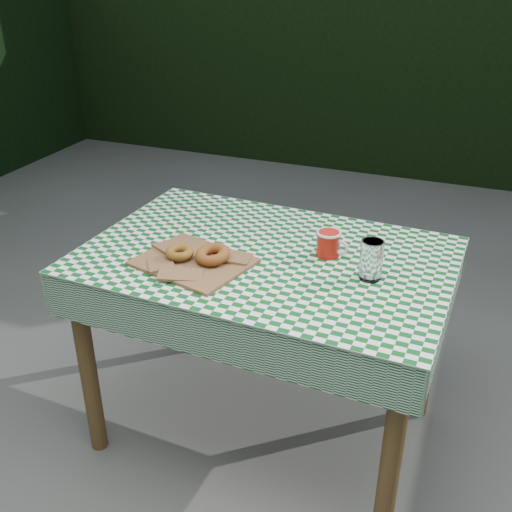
{
  "coord_description": "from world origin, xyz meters",
  "views": [
    {
      "loc": [
        0.75,
        -1.83,
        1.65
      ],
      "look_at": [
        0.14,
        -0.28,
        0.79
      ],
      "focal_mm": 41.93,
      "sensor_mm": 36.0,
      "label": 1
    }
  ],
  "objects_px": {
    "coffee_mug": "(328,244)",
    "drinking_glass": "(371,260)",
    "table": "(265,349)",
    "paper_bag": "(193,261)"
  },
  "relations": [
    {
      "from": "table",
      "to": "drinking_glass",
      "type": "distance_m",
      "value": 0.57
    },
    {
      "from": "coffee_mug",
      "to": "table",
      "type": "bearing_deg",
      "value": -146.54
    },
    {
      "from": "paper_bag",
      "to": "coffee_mug",
      "type": "height_order",
      "value": "coffee_mug"
    },
    {
      "from": "table",
      "to": "drinking_glass",
      "type": "xyz_separation_m",
      "value": [
        0.35,
        -0.04,
        0.44
      ]
    },
    {
      "from": "table",
      "to": "coffee_mug",
      "type": "distance_m",
      "value": 0.47
    },
    {
      "from": "table",
      "to": "coffee_mug",
      "type": "height_order",
      "value": "coffee_mug"
    },
    {
      "from": "coffee_mug",
      "to": "drinking_glass",
      "type": "relative_size",
      "value": 1.21
    },
    {
      "from": "coffee_mug",
      "to": "drinking_glass",
      "type": "xyz_separation_m",
      "value": [
        0.16,
        -0.1,
        0.02
      ]
    },
    {
      "from": "paper_bag",
      "to": "drinking_glass",
      "type": "bearing_deg",
      "value": 11.55
    },
    {
      "from": "coffee_mug",
      "to": "drinking_glass",
      "type": "bearing_deg",
      "value": -17.28
    }
  ]
}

